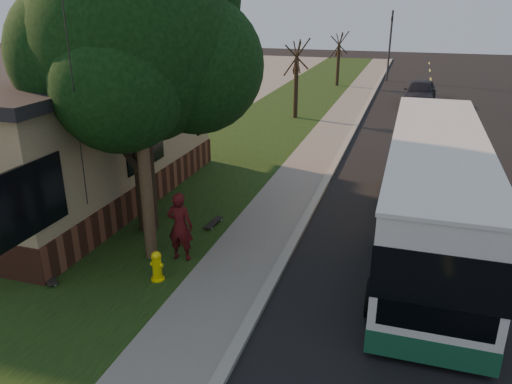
% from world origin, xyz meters
% --- Properties ---
extents(ground, '(120.00, 120.00, 0.00)m').
position_xyz_m(ground, '(0.00, 0.00, 0.00)').
color(ground, black).
rests_on(ground, ground).
extents(road, '(8.00, 80.00, 0.01)m').
position_xyz_m(road, '(4.00, 10.00, 0.01)').
color(road, black).
rests_on(road, ground).
extents(curb, '(0.25, 80.00, 0.12)m').
position_xyz_m(curb, '(0.00, 10.00, 0.06)').
color(curb, gray).
rests_on(curb, ground).
extents(sidewalk, '(2.00, 80.00, 0.08)m').
position_xyz_m(sidewalk, '(-1.00, 10.00, 0.04)').
color(sidewalk, slate).
rests_on(sidewalk, ground).
extents(grass_verge, '(5.00, 80.00, 0.07)m').
position_xyz_m(grass_verge, '(-4.50, 10.00, 0.04)').
color(grass_verge, black).
rests_on(grass_verge, ground).
extents(building_lot, '(15.00, 80.00, 0.04)m').
position_xyz_m(building_lot, '(-14.50, 10.00, 0.02)').
color(building_lot, slate).
rests_on(building_lot, ground).
extents(fire_hydrant, '(0.32, 0.32, 0.74)m').
position_xyz_m(fire_hydrant, '(-2.60, 0.00, 0.43)').
color(fire_hydrant, yellow).
rests_on(fire_hydrant, grass_verge).
extents(utility_pole, '(2.86, 3.21, 9.07)m').
position_xyz_m(utility_pole, '(-3.31, 0.99, 4.63)').
color(utility_pole, '#473321').
rests_on(utility_pole, ground).
extents(leafy_tree, '(6.30, 6.00, 7.80)m').
position_xyz_m(leafy_tree, '(-4.17, 2.65, 5.17)').
color(leafy_tree, black).
rests_on(leafy_tree, grass_verge).
extents(bare_tree_near, '(1.38, 1.21, 4.31)m').
position_xyz_m(bare_tree_near, '(-3.50, 18.00, 2.15)').
color(bare_tree_near, black).
rests_on(bare_tree_near, grass_verge).
extents(bare_tree_far, '(1.38, 1.21, 4.03)m').
position_xyz_m(bare_tree_far, '(-3.00, 30.00, 2.00)').
color(bare_tree_far, black).
rests_on(bare_tree_far, grass_verge).
extents(traffic_signal, '(0.18, 0.22, 5.50)m').
position_xyz_m(traffic_signal, '(0.50, 34.00, 3.16)').
color(traffic_signal, '#2D2D30').
rests_on(traffic_signal, ground).
extents(transit_bus, '(2.54, 11.00, 2.98)m').
position_xyz_m(transit_bus, '(3.47, 4.16, 1.59)').
color(transit_bus, silver).
rests_on(transit_bus, ground).
extents(skateboarder, '(0.69, 0.47, 1.81)m').
position_xyz_m(skateboarder, '(-2.50, 1.11, 0.97)').
color(skateboarder, '#460E10').
rests_on(skateboarder, grass_verge).
extents(skateboard_main, '(0.28, 0.91, 0.08)m').
position_xyz_m(skateboard_main, '(-2.50, 3.28, 0.13)').
color(skateboard_main, black).
rests_on(skateboard_main, grass_verge).
extents(skateboard_spare, '(0.82, 0.77, 0.08)m').
position_xyz_m(skateboard_spare, '(-5.05, -0.75, 0.13)').
color(skateboard_spare, black).
rests_on(skateboard_spare, grass_verge).
extents(dumpster, '(1.64, 1.50, 1.18)m').
position_xyz_m(dumpster, '(-8.94, 5.89, 0.63)').
color(dumpster, black).
rests_on(dumpster, building_lot).
extents(distant_car, '(2.21, 4.77, 1.58)m').
position_xyz_m(distant_car, '(3.10, 24.41, 0.79)').
color(distant_car, black).
rests_on(distant_car, ground).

